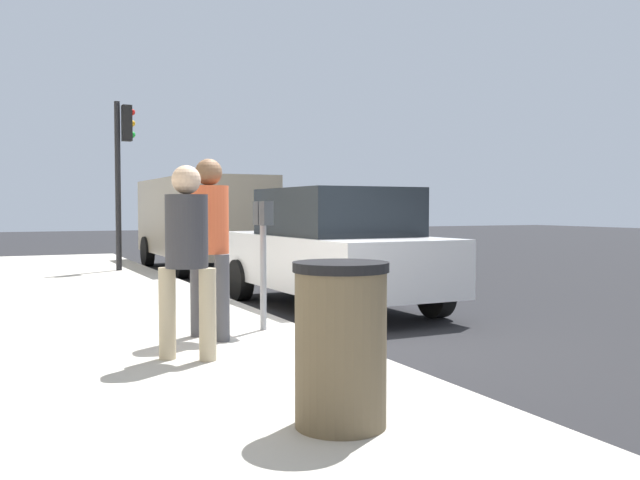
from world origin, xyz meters
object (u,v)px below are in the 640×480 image
(parking_meter, at_px, (263,237))
(pedestrian_bystander, at_px, (187,247))
(parked_van_far, at_px, (202,218))
(trash_bin, at_px, (341,344))
(parked_sedan_near, at_px, (332,248))
(pedestrian_at_meter, at_px, (209,232))
(traffic_signal, at_px, (123,157))

(parking_meter, bearing_deg, pedestrian_bystander, 134.85)
(pedestrian_bystander, relative_size, parked_van_far, 0.33)
(pedestrian_bystander, xyz_separation_m, parked_van_far, (10.16, -2.96, 0.11))
(pedestrian_bystander, relative_size, trash_bin, 1.69)
(parked_sedan_near, relative_size, trash_bin, 4.41)
(parked_van_far, bearing_deg, pedestrian_bystander, 163.76)
(pedestrian_bystander, bearing_deg, parked_sedan_near, -8.21)
(pedestrian_at_meter, distance_m, parked_sedan_near, 3.40)
(pedestrian_at_meter, distance_m, parked_van_far, 9.62)
(parked_sedan_near, relative_size, traffic_signal, 1.24)
(trash_bin, bearing_deg, parked_van_far, -11.77)
(parking_meter, xyz_separation_m, pedestrian_bystander, (-1.13, 1.13, -0.02))
(pedestrian_at_meter, bearing_deg, parked_sedan_near, 19.94)
(parked_van_far, bearing_deg, pedestrian_at_meter, 164.90)
(pedestrian_at_meter, bearing_deg, trash_bin, -113.73)
(traffic_signal, bearing_deg, parked_sedan_near, -162.10)
(parking_meter, bearing_deg, traffic_signal, 1.05)
(parking_meter, height_order, traffic_signal, traffic_signal)
(pedestrian_at_meter, distance_m, trash_bin, 3.17)
(pedestrian_at_meter, relative_size, traffic_signal, 0.51)
(trash_bin, bearing_deg, parking_meter, -12.69)
(pedestrian_at_meter, xyz_separation_m, trash_bin, (-3.11, 0.08, -0.59))
(pedestrian_bystander, height_order, parked_sedan_near, pedestrian_bystander)
(pedestrian_at_meter, relative_size, parked_van_far, 0.35)
(parking_meter, bearing_deg, parked_sedan_near, -42.05)
(pedestrian_bystander, bearing_deg, pedestrian_at_meter, 7.60)
(pedestrian_at_meter, bearing_deg, parking_meter, -2.12)
(pedestrian_at_meter, height_order, parked_van_far, parked_van_far)
(parking_meter, distance_m, pedestrian_bystander, 1.60)
(pedestrian_at_meter, distance_m, traffic_signal, 8.52)
(pedestrian_bystander, height_order, trash_bin, pedestrian_bystander)
(pedestrian_bystander, xyz_separation_m, traffic_signal, (9.28, -0.99, 1.43))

